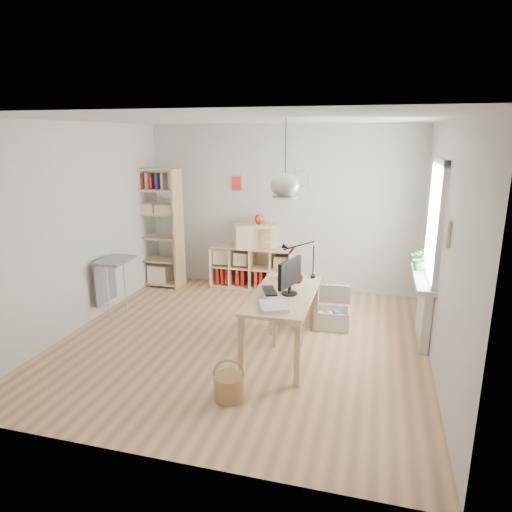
% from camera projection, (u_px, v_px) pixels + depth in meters
% --- Properties ---
extents(ground, '(4.50, 4.50, 0.00)m').
position_uv_depth(ground, '(242.00, 341.00, 5.78)').
color(ground, tan).
rests_on(ground, ground).
extents(room_shell, '(4.50, 4.50, 4.50)m').
position_uv_depth(room_shell, '(285.00, 185.00, 4.98)').
color(room_shell, white).
rests_on(room_shell, ground).
extents(window_unit, '(0.07, 1.16, 1.46)m').
position_uv_depth(window_unit, '(436.00, 221.00, 5.38)').
color(window_unit, white).
rests_on(window_unit, ground).
extents(radiator, '(0.10, 0.80, 0.80)m').
position_uv_depth(radiator, '(424.00, 312.00, 5.68)').
color(radiator, silver).
rests_on(radiator, ground).
extents(windowsill, '(0.22, 1.20, 0.06)m').
position_uv_depth(windowsill, '(423.00, 278.00, 5.58)').
color(windowsill, silver).
rests_on(windowsill, radiator).
extents(desk, '(0.70, 1.50, 0.75)m').
position_uv_depth(desk, '(283.00, 301.00, 5.33)').
color(desk, tan).
rests_on(desk, ground).
extents(cube_shelf, '(1.40, 0.38, 0.72)m').
position_uv_depth(cube_shelf, '(251.00, 270.00, 7.76)').
color(cube_shelf, beige).
rests_on(cube_shelf, ground).
extents(tall_bookshelf, '(0.80, 0.38, 2.00)m').
position_uv_depth(tall_bookshelf, '(157.00, 223.00, 7.69)').
color(tall_bookshelf, tan).
rests_on(tall_bookshelf, ground).
extents(side_table, '(0.40, 0.55, 0.85)m').
position_uv_depth(side_table, '(111.00, 271.00, 6.44)').
color(side_table, gray).
rests_on(side_table, ground).
extents(chair, '(0.50, 0.50, 0.81)m').
position_uv_depth(chair, '(285.00, 305.00, 5.73)').
color(chair, gray).
rests_on(chair, ground).
extents(wicker_basket, '(0.31, 0.31, 0.43)m').
position_uv_depth(wicker_basket, '(229.00, 386.00, 4.49)').
color(wicker_basket, '#9A6C45').
rests_on(wicker_basket, ground).
extents(storage_chest, '(0.54, 0.60, 0.53)m').
position_uv_depth(storage_chest, '(331.00, 314.00, 6.20)').
color(storage_chest, silver).
rests_on(storage_chest, ground).
extents(monitor, '(0.19, 0.46, 0.41)m').
position_uv_depth(monitor, '(290.00, 275.00, 5.21)').
color(monitor, black).
rests_on(monitor, desk).
extents(keyboard, '(0.26, 0.38, 0.02)m').
position_uv_depth(keyboard, '(269.00, 291.00, 5.36)').
color(keyboard, black).
rests_on(keyboard, desk).
extents(task_lamp, '(0.43, 0.16, 0.46)m').
position_uv_depth(task_lamp, '(297.00, 255.00, 5.79)').
color(task_lamp, black).
rests_on(task_lamp, desk).
extents(yarn_ball, '(0.14, 0.14, 0.14)m').
position_uv_depth(yarn_ball, '(297.00, 278.00, 5.63)').
color(yarn_ball, '#470917').
rests_on(yarn_ball, desk).
extents(paper_tray, '(0.39, 0.42, 0.03)m').
position_uv_depth(paper_tray, '(273.00, 306.00, 4.86)').
color(paper_tray, silver).
rests_on(paper_tray, desk).
extents(drawer_chest, '(0.75, 0.56, 0.39)m').
position_uv_depth(drawer_chest, '(255.00, 236.00, 7.54)').
color(drawer_chest, beige).
rests_on(drawer_chest, cube_shelf).
extents(red_vase, '(0.15, 0.15, 0.18)m').
position_uv_depth(red_vase, '(259.00, 219.00, 7.45)').
color(red_vase, maroon).
rests_on(red_vase, drawer_chest).
extents(potted_plant, '(0.29, 0.25, 0.31)m').
position_uv_depth(potted_plant, '(421.00, 259.00, 5.78)').
color(potted_plant, '#266529').
rests_on(potted_plant, windowsill).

